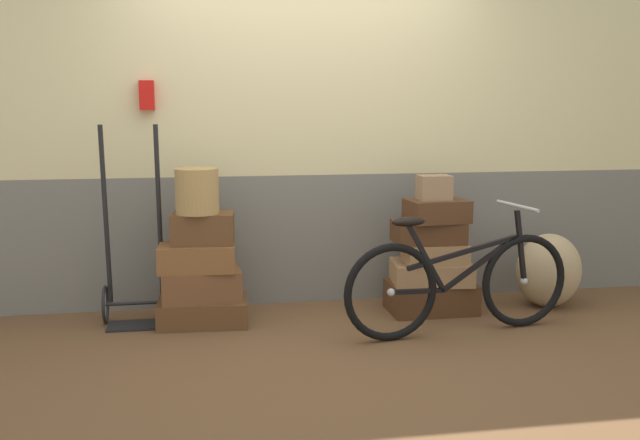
{
  "coord_description": "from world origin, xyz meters",
  "views": [
    {
      "loc": [
        -0.75,
        -4.35,
        1.47
      ],
      "look_at": [
        0.04,
        0.24,
        0.71
      ],
      "focal_mm": 39.78,
      "sensor_mm": 36.0,
      "label": 1
    }
  ],
  "objects": [
    {
      "name": "station_building",
      "position": [
        0.01,
        0.85,
        1.45
      ],
      "size": [
        7.32,
        0.74,
        2.89
      ],
      "color": "slate",
      "rests_on": "ground"
    },
    {
      "name": "luggage_trolley",
      "position": [
        -1.19,
        0.44,
        0.33
      ],
      "size": [
        0.43,
        0.35,
        1.34
      ],
      "color": "black",
      "rests_on": "ground"
    },
    {
      "name": "wicker_basket",
      "position": [
        -0.76,
        0.34,
        0.91
      ],
      "size": [
        0.28,
        0.28,
        0.3
      ],
      "primitive_type": "cylinder",
      "color": "#A8844C",
      "rests_on": "suitcase_3"
    },
    {
      "name": "suitcase_8",
      "position": [
        0.88,
        0.32,
        0.73
      ],
      "size": [
        0.43,
        0.33,
        0.16
      ],
      "primitive_type": "cube",
      "rotation": [
        0.0,
        0.0,
        0.08
      ],
      "color": "#4C2D19",
      "rests_on": "suitcase_7"
    },
    {
      "name": "suitcase_4",
      "position": [
        0.87,
        0.36,
        0.11
      ],
      "size": [
        0.61,
        0.4,
        0.21
      ],
      "primitive_type": "cube",
      "rotation": [
        0.0,
        0.0,
        0.01
      ],
      "color": "#4C2D19",
      "rests_on": "ground"
    },
    {
      "name": "ground",
      "position": [
        0.0,
        0.0,
        -0.03
      ],
      "size": [
        9.32,
        5.2,
        0.06
      ],
      "primitive_type": "cube",
      "color": "brown"
    },
    {
      "name": "suitcase_1",
      "position": [
        -0.76,
        0.37,
        0.27
      ],
      "size": [
        0.54,
        0.4,
        0.2
      ],
      "primitive_type": "cube",
      "rotation": [
        0.0,
        0.0,
        0.06
      ],
      "color": "brown",
      "rests_on": "suitcase_0"
    },
    {
      "name": "suitcase_6",
      "position": [
        0.87,
        0.31,
        0.43
      ],
      "size": [
        0.44,
        0.3,
        0.14
      ],
      "primitive_type": "cube",
      "rotation": [
        0.0,
        0.0,
        -0.04
      ],
      "color": "#9E754C",
      "rests_on": "suitcase_5"
    },
    {
      "name": "bicycle",
      "position": [
        0.88,
        -0.15,
        0.34
      ],
      "size": [
        1.57,
        0.46,
        0.83
      ],
      "color": "black",
      "rests_on": "ground"
    },
    {
      "name": "suitcase_3",
      "position": [
        -0.73,
        0.37,
        0.65
      ],
      "size": [
        0.43,
        0.32,
        0.21
      ],
      "primitive_type": "cube",
      "rotation": [
        0.0,
        0.0,
        -0.09
      ],
      "color": "brown",
      "rests_on": "suitcase_2"
    },
    {
      "name": "suitcase_7",
      "position": [
        0.83,
        0.35,
        0.58
      ],
      "size": [
        0.49,
        0.33,
        0.15
      ],
      "primitive_type": "cube",
      "rotation": [
        0.0,
        0.0,
        -0.03
      ],
      "color": "#4C2D19",
      "rests_on": "suitcase_6"
    },
    {
      "name": "suitcase_5",
      "position": [
        0.86,
        0.35,
        0.29
      ],
      "size": [
        0.59,
        0.44,
        0.15
      ],
      "primitive_type": "cube",
      "rotation": [
        0.0,
        0.0,
        -0.12
      ],
      "color": "#9E754C",
      "rests_on": "suitcase_4"
    },
    {
      "name": "suitcase_2",
      "position": [
        -0.78,
        0.34,
        0.46
      ],
      "size": [
        0.52,
        0.35,
        0.18
      ],
      "primitive_type": "cube",
      "rotation": [
        0.0,
        0.0,
        -0.05
      ],
      "color": "brown",
      "rests_on": "suitcase_1"
    },
    {
      "name": "suitcase_0",
      "position": [
        -0.74,
        0.35,
        0.08
      ],
      "size": [
        0.62,
        0.41,
        0.17
      ],
      "primitive_type": "cube",
      "rotation": [
        0.0,
        0.0,
        -0.06
      ],
      "color": "brown",
      "rests_on": "ground"
    },
    {
      "name": "burlap_sack",
      "position": [
        1.75,
        0.33,
        0.27
      ],
      "size": [
        0.48,
        0.4,
        0.54
      ],
      "primitive_type": "ellipsoid",
      "color": "tan",
      "rests_on": "ground"
    },
    {
      "name": "suitcase_9",
      "position": [
        0.85,
        0.31,
        0.9
      ],
      "size": [
        0.22,
        0.18,
        0.17
      ],
      "primitive_type": "cube",
      "rotation": [
        0.0,
        0.0,
        -0.02
      ],
      "color": "#937051",
      "rests_on": "suitcase_8"
    }
  ]
}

